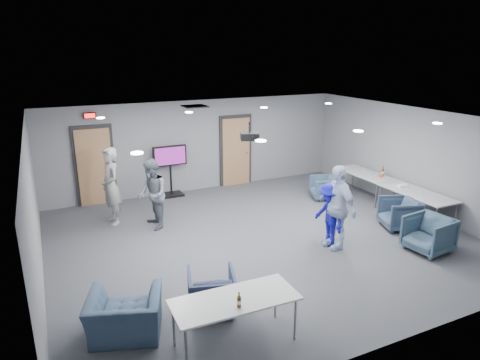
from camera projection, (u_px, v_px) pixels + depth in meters
name	position (u px, v px, depth m)	size (l,w,h in m)	color
floor	(261.00, 239.00, 9.67)	(9.00, 9.00, 0.00)	#3E4146
ceiling	(263.00, 120.00, 8.88)	(9.00, 9.00, 0.00)	silver
wall_back	(199.00, 146.00, 12.73)	(9.00, 0.02, 2.70)	slate
wall_front	(400.00, 261.00, 5.81)	(9.00, 0.02, 2.70)	slate
wall_left	(34.00, 215.00, 7.43)	(0.02, 8.00, 2.70)	slate
wall_right	(414.00, 160.00, 11.11)	(0.02, 8.00, 2.70)	slate
door_left	(95.00, 167.00, 11.55)	(1.06, 0.17, 2.24)	black
door_right	(236.00, 151.00, 13.26)	(1.06, 0.17, 2.24)	black
exit_sign	(90.00, 116.00, 11.13)	(0.32, 0.08, 0.16)	black
hvac_diffuser	(195.00, 106.00, 11.10)	(0.60, 0.60, 0.03)	black
downlights	(263.00, 121.00, 8.88)	(6.18, 3.78, 0.02)	white
person_a	(111.00, 186.00, 10.26)	(0.69, 0.45, 1.89)	#989B98
person_b	(152.00, 195.00, 10.02)	(0.82, 0.64, 1.68)	slate
person_c	(337.00, 207.00, 9.03)	(1.07, 0.45, 1.83)	silver
person_d	(329.00, 214.00, 9.19)	(0.90, 0.52, 1.40)	#161894
chair_right_a	(324.00, 188.00, 12.19)	(0.69, 0.71, 0.65)	#3D546A
chair_right_b	(399.00, 214.00, 10.14)	(0.79, 0.81, 0.74)	#34445A
chair_right_c	(429.00, 234.00, 8.97)	(0.82, 0.84, 0.77)	#374D60
chair_front_a	(212.00, 291.00, 6.92)	(0.75, 0.77, 0.70)	#333C58
chair_front_b	(125.00, 316.00, 6.31)	(1.05, 0.92, 0.68)	#3C4F68
table_right_a	(365.00, 174.00, 12.18)	(0.76, 1.83, 0.73)	silver
table_right_b	(417.00, 194.00, 10.53)	(0.81, 1.93, 0.73)	silver
table_front_left	(235.00, 301.00, 6.05)	(1.83, 0.79, 0.73)	silver
bottle_front	(239.00, 302.00, 5.81)	(0.06, 0.06, 0.23)	#4E310D
bottle_right	(383.00, 172.00, 11.86)	(0.07, 0.07, 0.28)	#4E310D
snack_box	(380.00, 176.00, 11.81)	(0.17, 0.11, 0.04)	#CE5433
wrapper	(403.00, 186.00, 10.95)	(0.23, 0.16, 0.05)	white
tv_stand	(170.00, 168.00, 12.26)	(0.97, 0.46, 1.49)	black
projector	(250.00, 136.00, 8.75)	(0.46, 0.43, 0.36)	black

